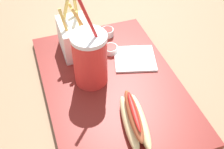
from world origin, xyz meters
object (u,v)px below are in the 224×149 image
at_px(ketchup_cup_2, 107,32).
at_px(ketchup_cup_1, 111,49).
at_px(napkin_stack, 135,59).
at_px(fries_basket, 75,37).
at_px(soda_cup, 90,59).
at_px(hot_dog_1, 135,120).

bearing_deg(ketchup_cup_2, ketchup_cup_1, -11.85).
bearing_deg(napkin_stack, fries_basket, -122.29).
xyz_separation_m(soda_cup, ketchup_cup_2, (-0.16, 0.10, -0.06)).
bearing_deg(ketchup_cup_1, soda_cup, -42.64).
bearing_deg(ketchup_cup_1, fries_basket, -113.17).
distance_m(fries_basket, hot_dog_1, 0.30).
xyz_separation_m(soda_cup, hot_dog_1, (0.17, 0.05, -0.05)).
height_order(soda_cup, napkin_stack, soda_cup).
height_order(fries_basket, ketchup_cup_2, fries_basket).
bearing_deg(ketchup_cup_1, napkin_stack, 45.37).
relative_size(fries_basket, ketchup_cup_2, 4.30).
bearing_deg(ketchup_cup_1, ketchup_cup_2, 168.15).
distance_m(soda_cup, ketchup_cup_1, 0.13).
xyz_separation_m(hot_dog_1, napkin_stack, (-0.20, 0.08, -0.02)).
height_order(hot_dog_1, ketchup_cup_1, hot_dog_1).
bearing_deg(fries_basket, hot_dog_1, 11.31).
distance_m(soda_cup, ketchup_cup_2, 0.20).
relative_size(soda_cup, ketchup_cup_2, 6.44).
relative_size(hot_dog_1, napkin_stack, 1.44).
height_order(soda_cup, ketchup_cup_2, soda_cup).
relative_size(soda_cup, ketchup_cup_1, 5.94).
height_order(fries_basket, napkin_stack, fries_basket).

